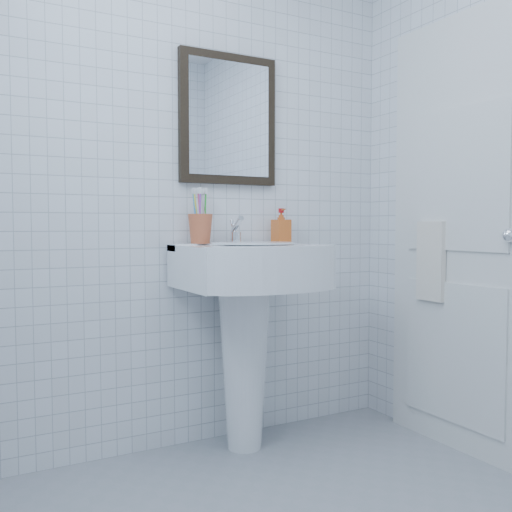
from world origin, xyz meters
TOP-DOWN VIEW (x-y plane):
  - wall_back at (0.00, 1.20)m, footprint 2.20×0.02m
  - washbasin at (0.21, 0.99)m, footprint 0.63×0.46m
  - faucet at (0.21, 1.10)m, footprint 0.05×0.11m
  - toothbrush_cup at (0.03, 1.11)m, footprint 0.13×0.13m
  - soap_dispenser at (0.46, 1.11)m, footprint 0.08×0.08m
  - wall_mirror at (0.21, 1.18)m, footprint 0.50×0.04m
  - bathroom_door at (1.08, 0.55)m, footprint 0.04×0.80m
  - towel_ring at (1.06, 0.68)m, footprint 0.01×0.18m
  - hand_towel at (1.04, 0.68)m, footprint 0.03×0.16m

SIDE VIEW (x-z plane):
  - washbasin at x=0.21m, z-range 0.17..1.13m
  - hand_towel at x=1.04m, z-range 0.68..1.06m
  - bathroom_door at x=1.08m, z-range 0.00..2.00m
  - faucet at x=0.21m, z-range 0.94..1.07m
  - toothbrush_cup at x=0.03m, z-range 0.96..1.09m
  - soap_dispenser at x=0.46m, z-range 0.96..1.12m
  - towel_ring at x=1.06m, z-range 0.96..1.14m
  - wall_back at x=0.00m, z-range 0.00..2.50m
  - wall_mirror at x=0.21m, z-range 1.24..1.86m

